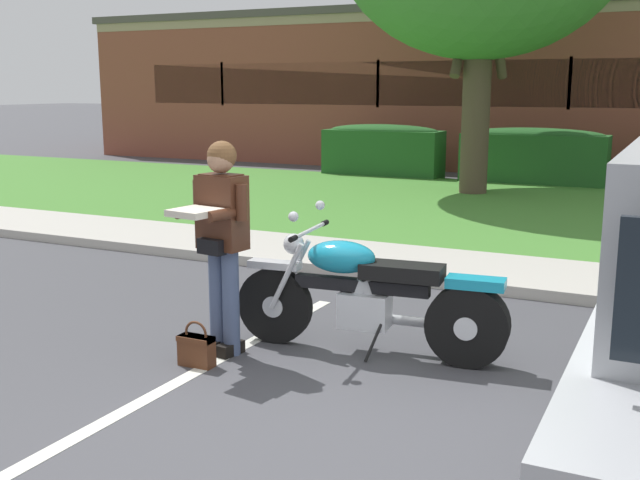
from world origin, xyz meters
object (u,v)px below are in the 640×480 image
at_px(hedge_left, 383,149).
at_px(brick_building, 594,87).
at_px(handbag, 196,348).
at_px(hedge_center_left, 534,155).
at_px(rider_person, 221,231).
at_px(motorcycle, 378,296).

relative_size(hedge_left, brick_building, 0.10).
height_order(handbag, hedge_center_left, hedge_center_left).
bearing_deg(hedge_left, rider_person, -74.49).
distance_m(motorcycle, hedge_left, 12.29).
distance_m(handbag, brick_building, 18.70).
xyz_separation_m(rider_person, hedge_center_left, (0.17, 11.98, -0.36)).
bearing_deg(hedge_left, motorcycle, -68.77).
relative_size(rider_person, brick_building, 0.06).
xyz_separation_m(hedge_left, hedge_center_left, (3.49, 0.00, 0.00)).
xyz_separation_m(handbag, brick_building, (0.62, 18.59, 1.94)).
distance_m(motorcycle, hedge_center_left, 11.50).
bearing_deg(rider_person, hedge_left, 105.51).
relative_size(motorcycle, hedge_left, 0.80).
bearing_deg(motorcycle, handbag, -143.52).
distance_m(motorcycle, rider_person, 1.35).
relative_size(handbag, hedge_left, 0.13).
bearing_deg(brick_building, rider_person, -91.84).
height_order(motorcycle, handbag, motorcycle).
bearing_deg(hedge_center_left, motorcycle, -85.24).
bearing_deg(hedge_center_left, brick_building, 86.20).
distance_m(motorcycle, brick_building, 17.81).
xyz_separation_m(hedge_center_left, brick_building, (0.42, 6.28, 1.43)).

